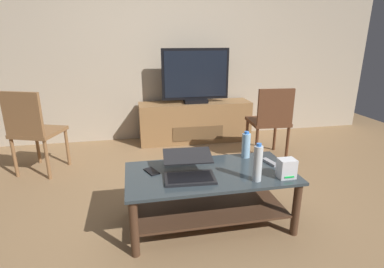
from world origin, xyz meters
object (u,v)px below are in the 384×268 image
Objects in this scene: water_bottle_far at (246,145)px; cell_phone at (152,171)px; television at (196,77)px; dining_chair at (270,119)px; coffee_table at (210,188)px; media_cabinet at (195,122)px; tv_remote at (270,162)px; side_chair at (33,128)px; laptop at (189,169)px; router_box at (287,168)px; water_bottle_near at (258,163)px.

water_bottle_far is 1.64× the size of cell_phone.
television is 1.18m from dining_chair.
media_cabinet is at bearing 81.16° from coffee_table.
media_cabinet is (0.31, 2.02, -0.03)m from coffee_table.
tv_remote reaches higher than coffee_table.
water_bottle_far is at bearing 31.89° from coffee_table.
laptop is at bearing -42.52° from side_chair.
router_box is 1.00m from cell_phone.
router_box reaches higher than tv_remote.
side_chair is 5.77× the size of tv_remote.
coffee_table is 2.11m from television.
water_bottle_far reaches higher than laptop.
cell_phone is (-1.49, -1.09, -0.05)m from dining_chair.
television reaches higher than water_bottle_far.
router_box is 0.89× the size of tv_remote.
side_chair is at bearing -158.38° from media_cabinet.
cell_phone is (-0.73, 0.29, -0.13)m from water_bottle_near.
dining_chair is at bearing 48.22° from coffee_table.
tv_remote is (0.21, -1.94, -0.46)m from television.
water_bottle_far is (0.37, 0.23, 0.25)m from coffee_table.
laptop is at bearing -103.33° from media_cabinet.
side_chair is at bearing -158.95° from television.
coffee_table is 0.82× the size of media_cabinet.
laptop is at bearing -153.88° from water_bottle_far.
dining_chair is 6.17× the size of router_box.
water_bottle_far is at bearing 79.06° from water_bottle_near.
coffee_table is 0.26m from laptop.
laptop is 1.69× the size of water_bottle_far.
media_cabinet is 1.69× the size of side_chair.
coffee_table is 0.45m from water_bottle_near.
water_bottle_near is 0.44m from water_bottle_far.
tv_remote is at bearing 49.02° from water_bottle_near.
coffee_table is 1.38× the size of side_chair.
water_bottle_near is at bearing -19.95° from laptop.
water_bottle_far is at bearing -13.12° from cell_phone.
water_bottle_near is (0.29, -0.20, 0.27)m from coffee_table.
television is at bearing 82.58° from tv_remote.
coffee_table is 9.12× the size of cell_phone.
cell_phone is (-0.27, 0.12, -0.05)m from laptop.
water_bottle_far is (0.55, 0.27, 0.05)m from laptop.
router_box is (0.52, -0.20, 0.21)m from coffee_table.
water_bottle_far is at bearing -27.73° from side_chair.
coffee_table is at bearing -34.61° from cell_phone.
dining_chair is at bearing -48.81° from media_cabinet.
side_chair is (-1.91, -0.76, 0.24)m from media_cabinet.
router_box is 1.02× the size of cell_phone.
media_cabinet is 4.05× the size of laptop.
side_chair is (-1.59, 1.27, 0.21)m from coffee_table.
tv_remote is at bearing 90.07° from router_box.
media_cabinet is 2.06m from side_chair.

